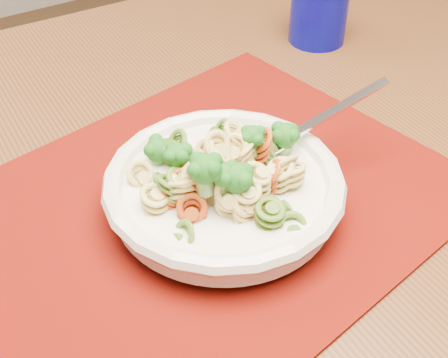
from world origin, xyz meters
TOP-DOWN VIEW (x-y plane):
  - dining_table at (0.10, -0.10)m, footprint 1.31×0.86m
  - placemat at (0.07, -0.17)m, footprint 0.56×0.47m
  - pasta_bowl at (0.09, -0.19)m, footprint 0.23×0.23m
  - pasta_broccoli_heap at (0.09, -0.19)m, footprint 0.20×0.20m
  - fork at (0.15, -0.18)m, footprint 0.18×0.05m
  - tumbler at (0.39, 0.05)m, footprint 0.08×0.08m

SIDE VIEW (x-z plane):
  - dining_table at x=0.10m, z-range 0.27..1.02m
  - placemat at x=0.07m, z-range 0.76..0.76m
  - pasta_bowl at x=0.09m, z-range 0.77..0.81m
  - fork at x=0.15m, z-range 0.77..0.84m
  - pasta_broccoli_heap at x=0.09m, z-range 0.78..0.84m
  - tumbler at x=0.39m, z-range 0.76..0.86m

